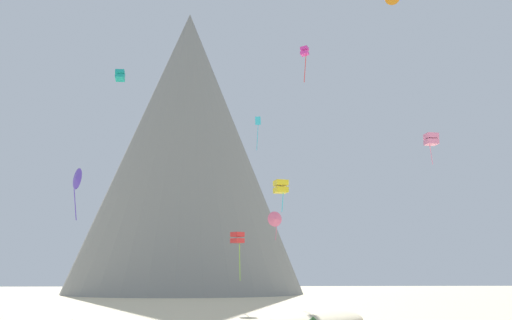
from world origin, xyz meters
TOP-DOWN VIEW (x-y plane):
  - dune_foreground_right at (6.48, 22.18)m, footprint 12.91×16.60m
  - rock_massif at (-7.04, 104.27)m, footprint 67.63×67.63m
  - kite_pink_mid at (22.27, 32.39)m, footprint 1.44×1.44m
  - kite_magenta_high at (7.54, 32.30)m, footprint 1.17×1.15m
  - kite_red_low at (0.04, 36.23)m, footprint 1.67×1.67m
  - kite_cyan_high at (3.94, 52.37)m, footprint 0.83×0.91m
  - kite_rainbow_low at (6.02, 48.92)m, footprint 2.12×0.91m
  - kite_indigo_low at (-15.51, 21.40)m, footprint 1.37×1.83m
  - kite_yellow_low at (3.78, 26.00)m, footprint 1.49×1.50m
  - kite_teal_high at (-15.71, 47.70)m, footprint 1.25×1.36m

SIDE VIEW (x-z plane):
  - dune_foreground_right at x=6.48m, z-range -0.90..0.90m
  - kite_red_low at x=0.04m, z-range 5.45..10.97m
  - kite_rainbow_low at x=6.02m, z-range 9.62..13.59m
  - kite_indigo_low at x=-15.51m, z-range 10.14..14.90m
  - kite_yellow_low at x=3.78m, z-range 11.17..14.36m
  - kite_pink_mid at x=22.27m, z-range 17.68..21.32m
  - kite_cyan_high at x=3.94m, z-range 23.18..28.34m
  - rock_massif at x=-7.04m, z-range -3.38..62.32m
  - kite_magenta_high at x=7.54m, z-range 27.52..31.81m
  - kite_teal_high at x=-15.71m, z-range 30.47..32.02m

